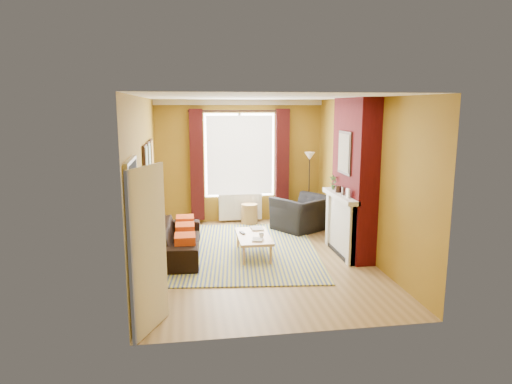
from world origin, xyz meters
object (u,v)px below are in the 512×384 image
floor_lamp (309,167)px  armchair (303,213)px  wicker_stool (249,214)px  sofa (177,240)px  coffee_table (253,237)px

floor_lamp → armchair: bearing=-116.3°
wicker_stool → sofa: bearing=-128.2°
armchair → wicker_stool: 1.27m
floor_lamp → sofa: bearing=-146.5°
sofa → coffee_table: sofa is taller
sofa → floor_lamp: floor_lamp is taller
floor_lamp → coffee_table: bearing=-126.5°
coffee_table → armchair: bearing=51.3°
sofa → wicker_stool: bearing=-35.9°
coffee_table → wicker_stool: wicker_stool is taller
wicker_stool → coffee_table: bearing=-96.1°
sofa → floor_lamp: (2.97, 1.96, 0.99)m
armchair → coffee_table: armchair is taller
armchair → wicker_stool: bearing=-65.2°
armchair → floor_lamp: bearing=-150.0°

